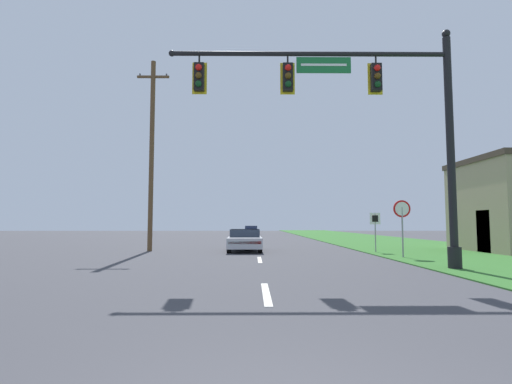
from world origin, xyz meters
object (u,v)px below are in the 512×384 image
car_ahead (245,240)px  far_car (251,230)px  signal_mast (373,117)px  stop_sign (402,216)px  utility_pole_near (152,152)px  route_sign_post (375,223)px

car_ahead → far_car: same height
car_ahead → far_car: (0.24, 31.48, 0.00)m
signal_mast → stop_sign: size_ratio=3.91×
signal_mast → stop_sign: signal_mast is taller
car_ahead → utility_pole_near: bearing=-178.5°
car_ahead → signal_mast: bearing=-63.1°
utility_pole_near → signal_mast: bearing=-42.1°
signal_mast → stop_sign: bearing=59.9°
stop_sign → route_sign_post: size_ratio=1.23×
route_sign_post → utility_pole_near: utility_pole_near is taller
far_car → stop_sign: (6.81, -36.05, 1.26)m
far_car → route_sign_post: route_sign_post is taller
far_car → utility_pole_near: size_ratio=0.44×
stop_sign → route_sign_post: (-0.22, 3.20, -0.34)m
far_car → stop_sign: stop_sign is taller
car_ahead → utility_pole_near: utility_pole_near is taller
car_ahead → route_sign_post: route_sign_post is taller
far_car → route_sign_post: size_ratio=2.30×
car_ahead → stop_sign: stop_sign is taller
signal_mast → route_sign_post: signal_mast is taller
stop_sign → car_ahead: bearing=147.0°
route_sign_post → car_ahead: bearing=168.6°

